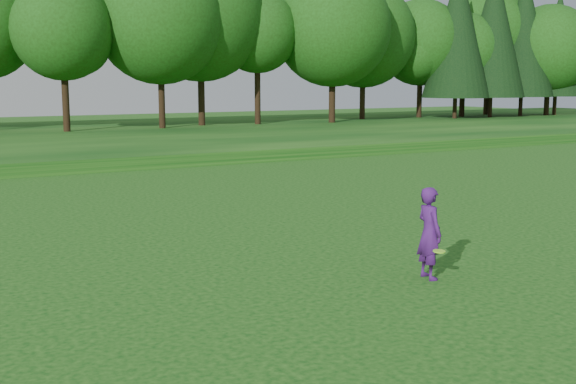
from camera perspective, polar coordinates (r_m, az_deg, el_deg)
ground at (r=13.91m, az=-1.76°, el=-7.75°), size 140.00×140.00×0.00m
berm at (r=46.37m, az=-21.74°, el=3.71°), size 130.00×30.00×0.60m
walking_path at (r=32.65m, az=-18.32°, el=1.47°), size 130.00×1.60×0.04m
woman at (r=14.75m, az=11.11°, el=-3.21°), size 0.53×0.94×1.87m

